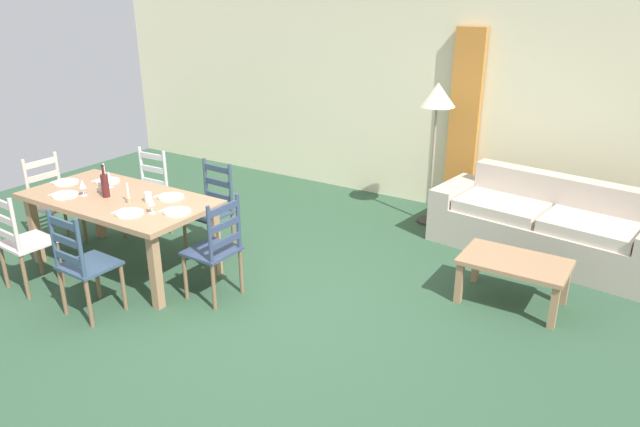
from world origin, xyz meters
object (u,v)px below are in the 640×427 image
object	(u,v)px
wine_glass_near_right	(151,202)
standing_lamp	(437,104)
dining_chair_head_east	(216,249)
wine_bottle	(105,185)
wine_glass_near_left	(82,185)
coffee_cup_primary	(148,197)
coffee_table	(514,267)
coffee_cup_secondary	(102,187)
couch	(547,228)
dining_chair_near_left	(22,241)
dining_chair_head_west	(53,201)
dining_chair_far_left	(148,194)
dining_chair_far_right	(211,209)
dining_chair_near_right	(83,264)
dining_table	(119,205)
wine_glass_far_left	(109,177)

from	to	relation	value
wine_glass_near_right	standing_lamp	bearing A→B (deg)	62.64
dining_chair_head_east	wine_bottle	xyz separation A→B (m)	(-1.27, -0.09, 0.39)
wine_bottle	wine_glass_near_left	xyz separation A→B (m)	(-0.21, -0.10, -0.01)
coffee_cup_primary	coffee_table	size ratio (longest dim) A/B	0.10
coffee_cup_secondary	standing_lamp	xyz separation A→B (m)	(2.35, 2.70, 0.62)
wine_glass_near_left	couch	world-z (taller)	wine_glass_near_left
dining_chair_near_left	coffee_cup_secondary	size ratio (longest dim) A/B	10.67
dining_chair_head_west	couch	bearing A→B (deg)	28.88
coffee_cup_primary	coffee_cup_secondary	bearing A→B (deg)	-177.07
dining_chair_far_left	standing_lamp	size ratio (longest dim) A/B	0.59
dining_chair_far_right	wine_glass_near_right	world-z (taller)	dining_chair_far_right
couch	standing_lamp	xyz separation A→B (m)	(-1.36, 0.19, 1.12)
coffee_cup_primary	dining_chair_near_right	bearing A→B (deg)	-83.13
dining_chair_far_right	dining_chair_near_left	bearing A→B (deg)	-120.34
wine_glass_near_left	coffee_table	size ratio (longest dim) A/B	0.18
dining_chair_near_left	dining_chair_near_right	bearing A→B (deg)	-0.30
wine_glass_near_right	coffee_table	world-z (taller)	wine_glass_near_right
dining_chair_near_right	coffee_table	world-z (taller)	dining_chair_near_right
dining_chair_far_left	couch	world-z (taller)	dining_chair_far_left
coffee_cup_secondary	coffee_table	bearing A→B (deg)	19.37
dining_chair_far_left	couch	distance (m)	4.28
wine_bottle	dining_chair_far_left	bearing A→B (deg)	113.21
wine_glass_near_left	coffee_cup_secondary	distance (m)	0.20
dining_chair_head_west	coffee_cup_secondary	world-z (taller)	dining_chair_head_west
dining_table	dining_chair_far_left	distance (m)	0.88
coffee_cup_primary	coffee_table	bearing A→B (deg)	22.31
dining_chair_near_left	coffee_table	bearing A→B (deg)	28.62
dining_chair_near_right	standing_lamp	world-z (taller)	standing_lamp
coffee_cup_secondary	dining_table	bearing A→B (deg)	-7.63
wine_glass_near_right	standing_lamp	size ratio (longest dim) A/B	0.10
dining_chair_near_right	dining_chair_far_left	xyz separation A→B (m)	(-0.88, 1.51, 0.00)
wine_glass_far_left	coffee_cup_primary	distance (m)	0.64
dining_chair_far_right	wine_glass_near_left	xyz separation A→B (m)	(-0.78, -0.91, 0.38)
wine_glass_near_left	dining_chair_near_left	bearing A→B (deg)	-101.03
dining_table	wine_glass_near_left	size ratio (longest dim) A/B	11.80
wine_bottle	standing_lamp	xyz separation A→B (m)	(2.18, 2.79, 0.54)
coffee_cup_secondary	coffee_cup_primary	bearing A→B (deg)	2.93
wine_glass_near_right	coffee_cup_secondary	bearing A→B (deg)	169.24
standing_lamp	wine_bottle	bearing A→B (deg)	-127.99
dining_chair_far_right	wine_glass_near_left	distance (m)	1.26
wine_bottle	coffee_table	distance (m)	3.83
coffee_cup_primary	couch	size ratio (longest dim) A/B	0.04
dining_chair_head_east	wine_bottle	world-z (taller)	wine_bottle
dining_chair_head_west	dining_chair_head_east	world-z (taller)	same
dining_chair_near_left	dining_chair_head_east	distance (m)	1.79
coffee_table	couch	bearing A→B (deg)	89.57
dining_chair_head_west	wine_glass_near_right	distance (m)	1.77
dining_chair_near_left	coffee_table	xyz separation A→B (m)	(3.86, 2.10, -0.12)
dining_chair_near_left	couch	size ratio (longest dim) A/B	0.41
wine_glass_near_right	coffee_cup_primary	world-z (taller)	wine_glass_near_right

